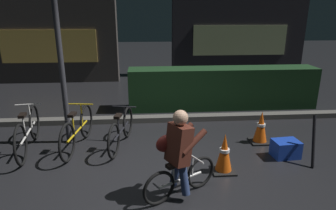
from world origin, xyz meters
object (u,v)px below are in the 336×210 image
Objects in this scene: street_post at (61,66)px; blue_crate at (286,149)px; parked_bike_center_right at (121,130)px; closed_umbrella at (314,141)px; cyclist at (178,154)px; traffic_cone_far at (261,127)px; traffic_cone_near at (224,153)px; parked_bike_left_mid at (28,132)px; parked_bike_center_left at (78,130)px.

street_post is 4.22m from blue_crate.
parked_bike_center_right is 2.95m from blue_crate.
blue_crate is 0.52× the size of closed_umbrella.
street_post is 2.82m from cyclist.
traffic_cone_far reaches higher than blue_crate.
cyclist reaches higher than traffic_cone_far.
blue_crate is at bearing -69.94° from traffic_cone_far.
street_post is 4.66× the size of traffic_cone_near.
blue_crate is (1.20, 0.40, -0.16)m from traffic_cone_near.
traffic_cone_near is at bearing -25.73° from street_post.
parked_bike_left_mid is at bearing -179.78° from traffic_cone_far.
closed_umbrella reaches higher than blue_crate.
cyclist is at bearing 124.98° from closed_umbrella.
parked_bike_center_right is 1.78× the size of closed_umbrella.
street_post reaches higher than parked_bike_center_left.
traffic_cone_far is (3.67, -0.29, -1.18)m from street_post.
parked_bike_center_left reaches higher than traffic_cone_near.
traffic_cone_near is at bearing -114.10° from parked_bike_left_mid.
parked_bike_center_left is at bearing 157.20° from traffic_cone_near.
closed_umbrella is at bearing -107.34° from parked_bike_left_mid.
street_post is 3.22m from traffic_cone_near.
closed_umbrella is (1.52, 0.15, 0.09)m from traffic_cone_near.
traffic_cone_near reaches higher than traffic_cone_far.
parked_bike_center_right is at bearing 91.80° from closed_umbrella.
cyclist is at bearing -126.39° from parked_bike_center_left.
traffic_cone_near is (2.70, -1.30, -1.18)m from street_post.
parked_bike_center_right is 3.32m from closed_umbrella.
cyclist is (0.88, -1.62, 0.30)m from parked_bike_center_right.
street_post reaches higher than traffic_cone_near.
traffic_cone_far is 0.74× the size of closed_umbrella.
parked_bike_center_left is at bearing 102.80° from parked_bike_center_right.
traffic_cone_near is at bearing 113.07° from closed_umbrella.
traffic_cone_far is at bearing 49.90° from closed_umbrella.
parked_bike_left_mid is (-0.63, -0.31, -1.13)m from street_post.
cyclist is (1.67, -1.61, 0.28)m from parked_bike_center_left.
traffic_cone_far is (3.44, -0.02, -0.05)m from parked_bike_center_left.
parked_bike_left_mid reaches higher than closed_umbrella.
cyclist reaches higher than parked_bike_left_mid.
traffic_cone_far is 1.03m from closed_umbrella.
parked_bike_left_mid is 4.57m from blue_crate.
traffic_cone_far is at bearing -97.23° from parked_bike_left_mid.
parked_bike_center_right is (1.03, -0.26, -1.16)m from street_post.
blue_crate is (0.22, -0.61, -0.15)m from traffic_cone_far.
closed_umbrella is (0.55, -0.86, 0.09)m from traffic_cone_far.
closed_umbrella is (2.31, 0.73, -0.23)m from cyclist.
cyclist is at bearing -44.52° from street_post.
parked_bike_center_left is at bearing -48.29° from street_post.
parked_bike_center_left is 3.44m from traffic_cone_far.
traffic_cone_near is 1.40m from traffic_cone_far.
street_post is 1.57m from parked_bike_center_right.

